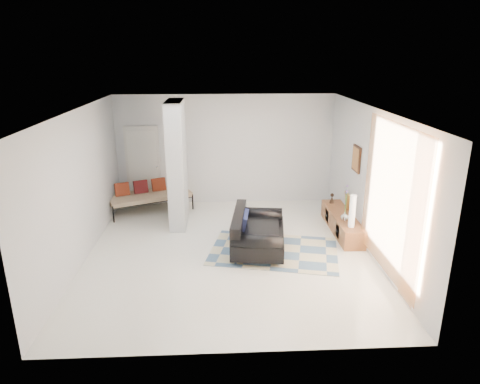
{
  "coord_description": "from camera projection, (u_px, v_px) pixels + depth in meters",
  "views": [
    {
      "loc": [
        -0.17,
        -7.7,
        3.78
      ],
      "look_at": [
        0.25,
        0.6,
        1.05
      ],
      "focal_mm": 32.0,
      "sensor_mm": 36.0,
      "label": 1
    }
  ],
  "objects": [
    {
      "name": "bronze_figurine",
      "position": [
        332.0,
        198.0,
        10.02
      ],
      "size": [
        0.12,
        0.12,
        0.23
      ],
      "primitive_type": null,
      "rotation": [
        0.0,
        0.0,
        0.05
      ],
      "color": "black",
      "rests_on": "media_console"
    },
    {
      "name": "loveseat",
      "position": [
        255.0,
        233.0,
        8.53
      ],
      "size": [
        1.2,
        1.81,
        0.76
      ],
      "rotation": [
        0.0,
        0.0,
        -0.13
      ],
      "color": "silver",
      "rests_on": "floor"
    },
    {
      "name": "hallway_door",
      "position": [
        143.0,
        166.0,
        10.88
      ],
      "size": [
        0.85,
        0.06,
        2.04
      ],
      "primitive_type": "cube",
      "color": "beige",
      "rests_on": "floor"
    },
    {
      "name": "floor",
      "position": [
        229.0,
        252.0,
        8.5
      ],
      "size": [
        6.0,
        6.0,
        0.0
      ],
      "primitive_type": "plane",
      "color": "white",
      "rests_on": "ground"
    },
    {
      "name": "cylinder_lamp",
      "position": [
        352.0,
        211.0,
        8.59
      ],
      "size": [
        0.12,
        0.12,
        0.68
      ],
      "primitive_type": "cylinder",
      "color": "white",
      "rests_on": "media_console"
    },
    {
      "name": "ceiling",
      "position": [
        227.0,
        110.0,
        7.62
      ],
      "size": [
        6.0,
        6.0,
        0.0
      ],
      "primitive_type": "plane",
      "rotation": [
        3.14,
        0.0,
        0.0
      ],
      "color": "white",
      "rests_on": "wall_back"
    },
    {
      "name": "daybed",
      "position": [
        148.0,
        195.0,
        10.61
      ],
      "size": [
        2.15,
        1.56,
        0.77
      ],
      "rotation": [
        0.0,
        0.0,
        0.41
      ],
      "color": "black",
      "rests_on": "floor"
    },
    {
      "name": "wall_right",
      "position": [
        371.0,
        183.0,
        8.19
      ],
      "size": [
        0.0,
        6.0,
        6.0
      ],
      "primitive_type": "plane",
      "rotation": [
        1.57,
        0.0,
        -1.57
      ],
      "color": "silver",
      "rests_on": "ground"
    },
    {
      "name": "wall_front",
      "position": [
        234.0,
        257.0,
        5.21
      ],
      "size": [
        6.0,
        0.0,
        6.0
      ],
      "primitive_type": "plane",
      "rotation": [
        -1.57,
        0.0,
        0.0
      ],
      "color": "silver",
      "rests_on": "ground"
    },
    {
      "name": "wall_back",
      "position": [
        225.0,
        150.0,
        10.9
      ],
      "size": [
        6.0,
        0.0,
        6.0
      ],
      "primitive_type": "plane",
      "rotation": [
        1.57,
        0.0,
        0.0
      ],
      "color": "silver",
      "rests_on": "ground"
    },
    {
      "name": "vase",
      "position": [
        345.0,
        216.0,
        9.02
      ],
      "size": [
        0.17,
        0.17,
        0.17
      ],
      "primitive_type": "imported",
      "rotation": [
        0.0,
        0.0,
        0.01
      ],
      "color": "silver",
      "rests_on": "media_console"
    },
    {
      "name": "area_rug",
      "position": [
        274.0,
        251.0,
        8.52
      ],
      "size": [
        2.79,
        2.16,
        0.01
      ],
      "primitive_type": "cube",
      "rotation": [
        0.0,
        0.0,
        -0.22
      ],
      "color": "beige",
      "rests_on": "floor"
    },
    {
      "name": "partition_column",
      "position": [
        177.0,
        164.0,
        9.52
      ],
      "size": [
        0.35,
        1.2,
        2.8
      ],
      "primitive_type": "cube",
      "color": "silver",
      "rests_on": "floor"
    },
    {
      "name": "wall_art",
      "position": [
        356.0,
        159.0,
        8.97
      ],
      "size": [
        0.04,
        0.45,
        0.55
      ],
      "primitive_type": "cube",
      "color": "#33190E",
      "rests_on": "wall_right"
    },
    {
      "name": "wall_left",
      "position": [
        80.0,
        187.0,
        7.93
      ],
      "size": [
        0.0,
        6.0,
        6.0
      ],
      "primitive_type": "plane",
      "rotation": [
        1.57,
        0.0,
        1.57
      ],
      "color": "silver",
      "rests_on": "ground"
    },
    {
      "name": "curtain",
      "position": [
        391.0,
        200.0,
        7.08
      ],
      "size": [
        0.0,
        2.55,
        2.55
      ],
      "primitive_type": "plane",
      "rotation": [
        1.57,
        0.0,
        1.57
      ],
      "color": "orange",
      "rests_on": "wall_right"
    },
    {
      "name": "media_console",
      "position": [
        342.0,
        223.0,
        9.41
      ],
      "size": [
        0.45,
        2.01,
        0.8
      ],
      "color": "brown",
      "rests_on": "floor"
    }
  ]
}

